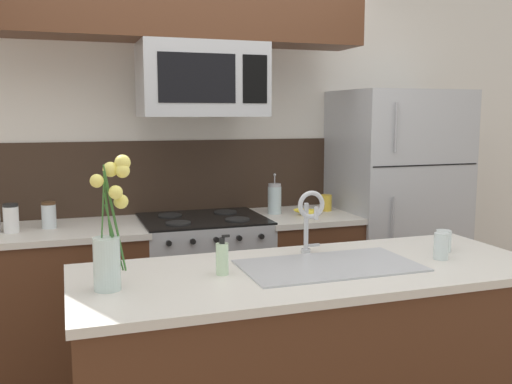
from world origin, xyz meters
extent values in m
cube|color=silver|center=(0.30, 1.28, 1.30)|extent=(5.20, 0.10, 2.60)
cube|color=#332319|center=(0.00, 1.22, 1.15)|extent=(3.20, 0.01, 0.48)
cube|color=#4C2B19|center=(-0.84, 0.90, 0.44)|extent=(0.92, 0.62, 0.88)
cube|color=beige|center=(-0.84, 0.90, 0.89)|extent=(0.95, 0.65, 0.03)
cube|color=#4C2B19|center=(0.68, 0.90, 0.44)|extent=(0.60, 0.62, 0.88)
cube|color=beige|center=(0.68, 0.90, 0.89)|extent=(0.63, 0.65, 0.03)
cube|color=#A8AAAF|center=(0.00, 0.90, 0.46)|extent=(0.76, 0.62, 0.91)
cube|color=black|center=(0.00, 0.90, 0.92)|extent=(0.76, 0.62, 0.01)
cylinder|color=black|center=(-0.18, 0.76, 0.93)|extent=(0.15, 0.15, 0.01)
cylinder|color=black|center=(0.18, 0.76, 0.93)|extent=(0.15, 0.15, 0.01)
cylinder|color=black|center=(-0.18, 1.04, 0.93)|extent=(0.15, 0.15, 0.01)
cylinder|color=black|center=(0.18, 1.04, 0.93)|extent=(0.15, 0.15, 0.01)
cylinder|color=black|center=(-0.27, 0.58, 0.85)|extent=(0.03, 0.02, 0.03)
cylinder|color=black|center=(-0.14, 0.58, 0.85)|extent=(0.03, 0.02, 0.03)
cylinder|color=black|center=(0.00, 0.58, 0.85)|extent=(0.03, 0.02, 0.03)
cylinder|color=black|center=(0.14, 0.58, 0.85)|extent=(0.03, 0.02, 0.03)
cylinder|color=black|center=(0.27, 0.58, 0.85)|extent=(0.03, 0.02, 0.03)
cube|color=#A8AAAF|center=(0.00, 0.88, 1.76)|extent=(0.74, 0.40, 0.43)
cube|color=black|center=(-0.07, 0.68, 1.76)|extent=(0.45, 0.00, 0.28)
cube|color=black|center=(0.27, 0.68, 1.76)|extent=(0.15, 0.00, 0.28)
cube|color=#A8AAAF|center=(1.38, 0.92, 0.86)|extent=(0.81, 0.72, 1.72)
cube|color=black|center=(1.38, 0.56, 1.24)|extent=(0.77, 0.00, 0.01)
cylinder|color=#99999E|center=(1.14, 0.54, 1.48)|extent=(0.01, 0.01, 0.31)
cylinder|color=#99999E|center=(1.14, 0.54, 0.72)|extent=(0.01, 0.01, 0.65)
cylinder|color=silver|center=(-1.10, 0.86, 0.98)|extent=(0.08, 0.08, 0.15)
cylinder|color=black|center=(-1.10, 0.86, 1.06)|extent=(0.08, 0.08, 0.02)
cylinder|color=silver|center=(-0.90, 0.93, 0.98)|extent=(0.08, 0.08, 0.14)
cylinder|color=#4C331E|center=(-0.90, 0.93, 1.06)|extent=(0.08, 0.08, 0.02)
ellipsoid|color=yellow|center=(0.67, 0.83, 0.93)|extent=(0.17, 0.11, 0.06)
ellipsoid|color=yellow|center=(0.68, 0.85, 0.93)|extent=(0.18, 0.06, 0.07)
ellipsoid|color=yellow|center=(0.69, 0.83, 0.93)|extent=(0.18, 0.07, 0.06)
ellipsoid|color=yellow|center=(0.69, 0.85, 0.93)|extent=(0.17, 0.10, 0.05)
cylinder|color=brown|center=(0.68, 0.84, 0.96)|extent=(0.02, 0.02, 0.03)
cylinder|color=silver|center=(0.50, 0.96, 1.00)|extent=(0.09, 0.09, 0.18)
cylinder|color=#A3A3AA|center=(0.50, 0.96, 1.10)|extent=(0.08, 0.08, 0.02)
cylinder|color=#A3A3AA|center=(0.50, 0.96, 1.14)|extent=(0.01, 0.01, 0.05)
sphere|color=#A3A3AA|center=(0.50, 0.96, 1.17)|extent=(0.02, 0.02, 0.02)
cylinder|color=gold|center=(0.87, 0.95, 0.97)|extent=(0.08, 0.08, 0.11)
cube|color=#4C2B19|center=(0.19, -0.35, 0.44)|extent=(2.01, 0.78, 0.88)
cube|color=beige|center=(0.19, -0.35, 0.89)|extent=(2.04, 0.81, 0.03)
cube|color=#ADAFB5|center=(0.26, -0.35, 0.91)|extent=(0.76, 0.43, 0.01)
cube|color=#ADAFB5|center=(0.09, -0.35, 0.84)|extent=(0.30, 0.32, 0.15)
cube|color=#ADAFB5|center=(0.44, -0.35, 0.84)|extent=(0.30, 0.32, 0.15)
cylinder|color=#B7BABF|center=(0.26, -0.10, 0.92)|extent=(0.04, 0.04, 0.02)
cylinder|color=#B7BABF|center=(0.26, -0.10, 1.04)|extent=(0.02, 0.02, 0.22)
torus|color=#B7BABF|center=(0.26, -0.15, 1.15)|extent=(0.13, 0.02, 0.13)
cylinder|color=#B7BABF|center=(0.26, -0.21, 1.12)|extent=(0.02, 0.02, 0.06)
cube|color=#B7BABF|center=(0.30, -0.10, 0.95)|extent=(0.07, 0.01, 0.01)
cylinder|color=beige|center=(-0.21, -0.32, 0.98)|extent=(0.05, 0.05, 0.13)
cylinder|color=black|center=(-0.21, -0.32, 1.05)|extent=(0.02, 0.02, 0.02)
cube|color=black|center=(-0.20, -0.32, 1.07)|extent=(0.03, 0.01, 0.01)
cylinder|color=silver|center=(0.79, -0.40, 0.97)|extent=(0.07, 0.07, 0.12)
cylinder|color=silver|center=(0.90, -0.28, 0.96)|extent=(0.07, 0.07, 0.10)
cylinder|color=silver|center=(-0.67, -0.38, 1.01)|extent=(0.10, 0.10, 0.20)
cylinder|color=silver|center=(-0.67, -0.38, 0.95)|extent=(0.09, 0.09, 0.06)
cylinder|color=#386B2D|center=(-0.66, -0.36, 1.16)|extent=(0.03, 0.04, 0.39)
sphere|color=#EFE066|center=(-0.65, -0.35, 1.36)|extent=(0.06, 0.06, 0.06)
cylinder|color=#386B2D|center=(-0.64, -0.37, 1.16)|extent=(0.07, 0.02, 0.38)
sphere|color=#EFE066|center=(-0.60, -0.36, 1.36)|extent=(0.05, 0.05, 0.05)
cylinder|color=#386B2D|center=(-0.64, -0.37, 1.10)|extent=(0.07, 0.03, 0.26)
sphere|color=#EFE066|center=(-0.61, -0.36, 1.24)|extent=(0.06, 0.06, 0.06)
cylinder|color=#386B2D|center=(-0.64, -0.37, 1.18)|extent=(0.08, 0.03, 0.41)
sphere|color=#EFE066|center=(-0.60, -0.35, 1.38)|extent=(0.06, 0.06, 0.06)
cylinder|color=#386B2D|center=(-0.65, -0.39, 1.12)|extent=(0.04, 0.02, 0.31)
sphere|color=#EFE066|center=(-0.63, -0.40, 1.28)|extent=(0.05, 0.05, 0.05)
cylinder|color=#386B2D|center=(-0.69, -0.38, 1.15)|extent=(0.03, 0.01, 0.35)
sphere|color=#EFE066|center=(-0.70, -0.38, 1.32)|extent=(0.05, 0.05, 0.05)
camera|label=1|loc=(-0.81, -2.52, 1.57)|focal=40.00mm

